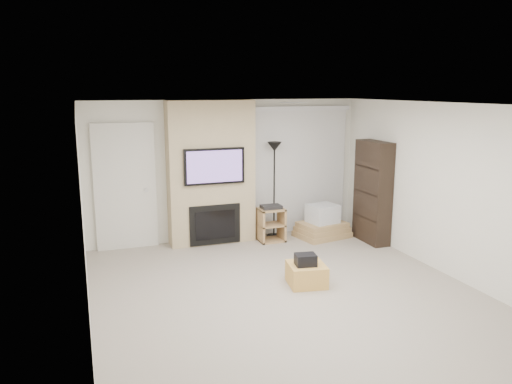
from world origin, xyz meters
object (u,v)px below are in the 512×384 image
object	(u,v)px
box_stack	(322,225)
ottoman	(307,274)
floor_lamp	(274,163)
av_stand	(271,222)
bookshelf	(373,192)

from	to	relation	value
box_stack	ottoman	bearing A→B (deg)	-122.35
floor_lamp	av_stand	size ratio (longest dim) A/B	2.66
box_stack	bookshelf	bearing A→B (deg)	-37.38
ottoman	box_stack	xyz separation A→B (m)	(1.26, 1.99, 0.08)
floor_lamp	av_stand	bearing A→B (deg)	-122.80
bookshelf	av_stand	bearing A→B (deg)	159.82
av_stand	bookshelf	xyz separation A→B (m)	(1.68, -0.62, 0.55)
floor_lamp	box_stack	size ratio (longest dim) A/B	1.72
ottoman	av_stand	xyz separation A→B (m)	(0.28, 2.07, 0.20)
av_stand	box_stack	size ratio (longest dim) A/B	0.65
ottoman	box_stack	size ratio (longest dim) A/B	0.49
ottoman	bookshelf	distance (m)	2.55
ottoman	bookshelf	world-z (taller)	bookshelf
ottoman	bookshelf	xyz separation A→B (m)	(1.96, 1.45, 0.75)
av_stand	ottoman	bearing A→B (deg)	-97.60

